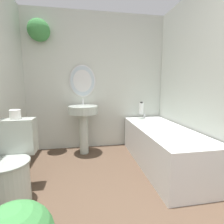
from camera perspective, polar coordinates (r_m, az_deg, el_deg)
wall_back at (r=3.00m, az=-7.14°, el=11.73°), size 2.57×0.34×2.40m
wall_right at (r=2.19m, az=33.67°, el=9.11°), size 0.06×2.87×2.40m
toilet at (r=1.99m, az=-31.64°, el=-16.22°), size 0.39×0.56×0.79m
pedestal_sink at (r=2.75m, az=-10.02°, el=-2.18°), size 0.48×0.48×0.92m
bathtub at (r=2.51m, az=17.19°, el=-11.18°), size 0.69×1.67×0.63m
shampoo_bottle at (r=3.03m, az=10.26°, el=1.25°), size 0.08×0.08×0.23m
toilet_paper_roll at (r=2.01m, az=-30.90°, el=-0.73°), size 0.11×0.11×0.10m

